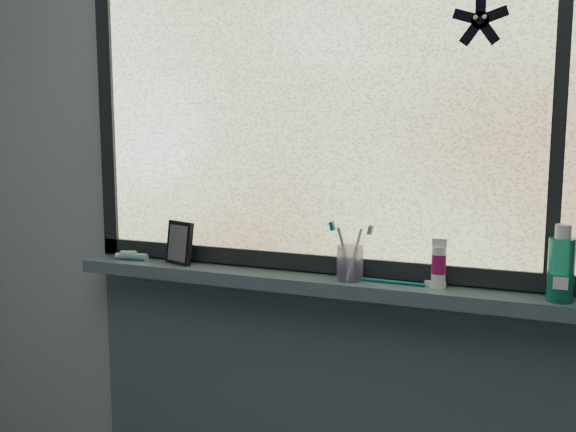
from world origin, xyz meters
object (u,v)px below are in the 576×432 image
(vanity_mirror, at_px, (180,243))
(toothbrush_cup, at_px, (350,263))
(cream_tube, at_px, (439,262))
(mouthwash_bottle, at_px, (561,263))

(vanity_mirror, height_order, toothbrush_cup, vanity_mirror)
(toothbrush_cup, relative_size, cream_tube, 1.02)
(vanity_mirror, xyz_separation_m, toothbrush_cup, (0.56, -0.00, -0.02))
(toothbrush_cup, bearing_deg, cream_tube, 1.28)
(vanity_mirror, xyz_separation_m, cream_tube, (0.81, 0.00, 0.00))
(vanity_mirror, relative_size, toothbrush_cup, 1.38)
(mouthwash_bottle, height_order, cream_tube, mouthwash_bottle)
(cream_tube, bearing_deg, toothbrush_cup, -178.72)
(mouthwash_bottle, distance_m, cream_tube, 0.30)
(toothbrush_cup, relative_size, mouthwash_bottle, 0.61)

